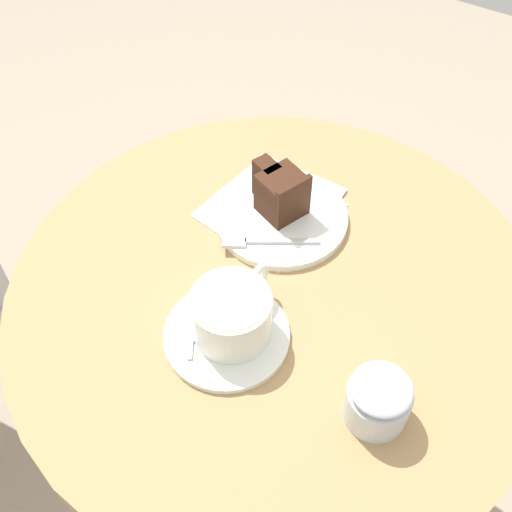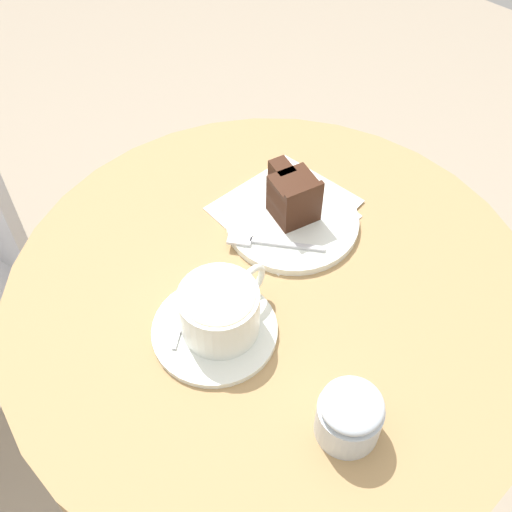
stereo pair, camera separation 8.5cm
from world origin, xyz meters
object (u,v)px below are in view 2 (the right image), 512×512
Objects in this scene: coffee_cup at (220,310)px; cake_plate at (292,221)px; teaspoon at (185,309)px; fork at (264,242)px; cake_slice at (292,196)px; sugar_pot at (350,416)px; saucer at (215,330)px; napkin at (287,209)px.

coffee_cup is 0.21m from cake_plate.
fork reaches higher than teaspoon.
cake_slice reaches higher than sugar_pot.
cake_slice is 0.08m from fork.
cake_slice is at bearing 49.60° from sugar_pot.
coffee_cup is 1.81× the size of sugar_pot.
saucer is 0.15m from fork.
saucer is 1.19× the size of coffee_cup.
teaspoon reaches higher than saucer.
cake_plate is at bearing -121.98° from fork.
sugar_pot is at bearing -92.04° from coffee_cup.
saucer is 0.04m from coffee_cup.
cake_slice is 0.75× the size of fork.
cake_plate is at bearing 11.32° from saucer.
saucer is 1.72× the size of cake_slice.
sugar_pot is (-0.21, -0.25, 0.03)m from cake_plate.
cake_slice is at bearing 14.56° from coffee_cup.
fork is at bearing -32.82° from teaspoon.
coffee_cup reaches higher than teaspoon.
coffee_cup is at bearing 77.21° from fork.
saucer reaches higher than napkin.
coffee_cup is at bearing -165.44° from cake_slice.
cake_slice reaches higher than saucer.
cake_slice is (0.21, 0.05, 0.00)m from coffee_cup.
sugar_pot reaches higher than cake_plate.
coffee_cup is 1.45× the size of cake_slice.
cake_slice is 0.34m from sugar_pot.
cake_slice reaches higher than fork.
teaspoon is 0.44× the size of napkin.
cake_plate is at bearing -126.17° from napkin.
cake_plate is at bearing 49.78° from sugar_pot.
teaspoon is 0.25m from sugar_pot.
sugar_pot reaches higher than teaspoon.
cake_plate is at bearing -135.00° from cake_slice.
fork reaches higher than napkin.
saucer is at bearing 160.08° from coffee_cup.
cake_slice is (0.22, 0.05, 0.04)m from saucer.
coffee_cup is 0.06m from teaspoon.
coffee_cup is 0.15m from fork.
fork is (0.15, 0.04, 0.01)m from saucer.
sugar_pot is at bearing -89.33° from saucer.
cake_slice is 1.25× the size of sugar_pot.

